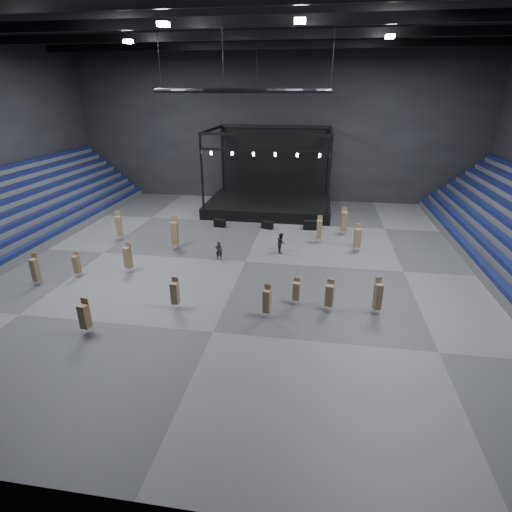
# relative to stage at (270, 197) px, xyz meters

# --- Properties ---
(floor) EXTENTS (50.00, 50.00, 0.00)m
(floor) POSITION_rel_stage_xyz_m (-0.00, -16.24, -1.45)
(floor) COLOR #4D4C4F
(floor) RESTS_ON ground
(ceiling) EXTENTS (50.00, 42.00, 0.20)m
(ceiling) POSITION_rel_stage_xyz_m (-0.00, -16.24, 16.55)
(ceiling) COLOR black
(ceiling) RESTS_ON wall_back
(wall_back) EXTENTS (50.00, 0.20, 18.00)m
(wall_back) POSITION_rel_stage_xyz_m (-0.00, 4.76, 7.55)
(wall_back) COLOR black
(wall_back) RESTS_ON ground
(wall_front) EXTENTS (50.00, 0.20, 18.00)m
(wall_front) POSITION_rel_stage_xyz_m (-0.00, -37.24, 7.55)
(wall_front) COLOR black
(wall_front) RESTS_ON ground
(stage) EXTENTS (14.00, 10.00, 9.20)m
(stage) POSITION_rel_stage_xyz_m (0.00, 0.00, 0.00)
(stage) COLOR black
(stage) RESTS_ON floor
(truss_ring) EXTENTS (12.30, 12.30, 5.15)m
(truss_ring) POSITION_rel_stage_xyz_m (-0.00, -16.24, 11.55)
(truss_ring) COLOR black
(truss_ring) RESTS_ON ceiling
(roof_girders) EXTENTS (49.00, 30.35, 0.70)m
(roof_girders) POSITION_rel_stage_xyz_m (-0.00, -16.24, 15.75)
(roof_girders) COLOR black
(roof_girders) RESTS_ON ceiling
(floodlights) EXTENTS (28.60, 16.60, 0.25)m
(floodlights) POSITION_rel_stage_xyz_m (-0.00, -20.24, 15.15)
(floodlights) COLOR white
(floodlights) RESTS_ON roof_girders
(flight_case_left) EXTENTS (1.22, 0.71, 0.77)m
(flight_case_left) POSITION_rel_stage_xyz_m (-4.26, -7.66, -1.07)
(flight_case_left) COLOR black
(flight_case_left) RESTS_ON floor
(flight_case_mid) EXTENTS (1.26, 0.89, 0.76)m
(flight_case_mid) POSITION_rel_stage_xyz_m (0.66, -7.48, -1.07)
(flight_case_mid) COLOR black
(flight_case_mid) RESTS_ON floor
(flight_case_right) EXTENTS (1.40, 0.78, 0.90)m
(flight_case_right) POSITION_rel_stage_xyz_m (4.95, -7.07, -1.00)
(flight_case_right) COLOR black
(flight_case_right) RESTS_ON floor
(chair_stack_0) EXTENTS (0.60, 0.60, 2.45)m
(chair_stack_0) POSITION_rel_stage_xyz_m (-8.48, -19.66, -0.19)
(chair_stack_0) COLOR silver
(chair_stack_0) RESTS_ON floor
(chair_stack_1) EXTENTS (0.44, 0.44, 1.99)m
(chair_stack_1) POSITION_rel_stage_xyz_m (-11.95, -21.01, -0.41)
(chair_stack_1) COLOR silver
(chair_stack_1) RESTS_ON floor
(chair_stack_2) EXTENTS (0.47, 0.47, 2.14)m
(chair_stack_2) POSITION_rel_stage_xyz_m (-3.06, -24.39, -0.32)
(chair_stack_2) COLOR silver
(chair_stack_2) RESTS_ON floor
(chair_stack_3) EXTENTS (0.47, 0.47, 1.86)m
(chair_stack_3) POSITION_rel_stage_xyz_m (4.54, -22.65, -0.45)
(chair_stack_3) COLOR silver
(chair_stack_3) RESTS_ON floor
(chair_stack_4) EXTENTS (0.50, 0.50, 2.17)m
(chair_stack_4) POSITION_rel_stage_xyz_m (2.86, -24.52, -0.33)
(chair_stack_4) COLOR silver
(chair_stack_4) RESTS_ON floor
(chair_stack_5) EXTENTS (0.49, 0.49, 2.53)m
(chair_stack_5) POSITION_rel_stage_xyz_m (5.88, -10.70, -0.15)
(chair_stack_5) COLOR silver
(chair_stack_5) RESTS_ON floor
(chair_stack_6) EXTENTS (0.57, 0.57, 2.21)m
(chair_stack_6) POSITION_rel_stage_xyz_m (-7.16, -27.96, -0.28)
(chair_stack_6) COLOR silver
(chair_stack_6) RESTS_ON floor
(chair_stack_7) EXTENTS (0.59, 0.59, 2.49)m
(chair_stack_7) POSITION_rel_stage_xyz_m (9.15, -12.48, -0.15)
(chair_stack_7) COLOR silver
(chair_stack_7) RESTS_ON floor
(chair_stack_8) EXTENTS (0.54, 0.54, 2.47)m
(chair_stack_8) POSITION_rel_stage_xyz_m (9.61, -23.07, -0.20)
(chair_stack_8) COLOR silver
(chair_stack_8) RESTS_ON floor
(chair_stack_9) EXTENTS (0.58, 0.58, 2.73)m
(chair_stack_9) POSITION_rel_stage_xyz_m (8.19, -8.22, -0.03)
(chair_stack_9) COLOR silver
(chair_stack_9) RESTS_ON floor
(chair_stack_10) EXTENTS (0.61, 0.61, 2.96)m
(chair_stack_10) POSITION_rel_stage_xyz_m (-6.66, -14.29, 0.06)
(chair_stack_10) COLOR silver
(chair_stack_10) RESTS_ON floor
(chair_stack_11) EXTENTS (0.62, 0.62, 2.76)m
(chair_stack_11) POSITION_rel_stage_xyz_m (-12.62, -12.87, -0.05)
(chair_stack_11) COLOR silver
(chair_stack_11) RESTS_ON floor
(chair_stack_12) EXTENTS (0.57, 0.57, 2.14)m
(chair_stack_12) POSITION_rel_stage_xyz_m (6.66, -23.16, -0.31)
(chair_stack_12) COLOR silver
(chair_stack_12) RESTS_ON floor
(chair_stack_13) EXTENTS (0.49, 0.49, 2.46)m
(chair_stack_13) POSITION_rel_stage_xyz_m (-14.00, -22.79, -0.20)
(chair_stack_13) COLOR silver
(chair_stack_13) RESTS_ON floor
(man_center) EXTENTS (0.64, 0.48, 1.58)m
(man_center) POSITION_rel_stage_xyz_m (-2.25, -16.10, -0.66)
(man_center) COLOR black
(man_center) RESTS_ON floor
(crew_member) EXTENTS (0.87, 1.00, 1.77)m
(crew_member) POSITION_rel_stage_xyz_m (2.67, -13.72, -0.57)
(crew_member) COLOR black
(crew_member) RESTS_ON floor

